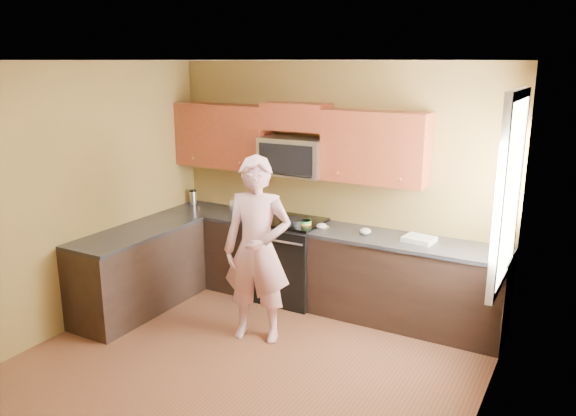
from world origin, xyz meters
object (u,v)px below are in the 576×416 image
Objects in this scene: woman at (257,250)px; frying_pan at (293,224)px; travel_mug at (193,204)px; microwave at (294,175)px; stove at (289,259)px; butter_tub at (305,227)px.

frying_pan is at bearing 80.15° from woman.
woman reaches higher than travel_mug.
microwave is 1.57m from travel_mug.
frying_pan is at bearing -42.66° from stove.
microwave is 0.62m from butter_tub.
stove is 0.52× the size of woman.
frying_pan is 0.14m from butter_tub.
travel_mug is at bearing 179.18° from microwave.
travel_mug reaches higher than butter_tub.
microwave is at bearing 98.41° from frying_pan.
microwave is at bearing 90.00° from stove.
butter_tub reaches higher than stove.
travel_mug is at bearing 172.76° from butter_tub.
woman is at bearing -78.41° from stove.
travel_mug is (-1.48, 0.02, -0.53)m from microwave.
microwave is at bearing 84.88° from woman.
microwave is at bearing 141.51° from butter_tub.
frying_pan is at bearing -9.03° from travel_mug.
travel_mug is (-1.48, 0.15, 0.45)m from stove.
frying_pan is (-0.09, 0.89, 0.03)m from woman.
travel_mug is (-1.69, 1.14, 0.00)m from woman.
frying_pan reaches higher than butter_tub.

